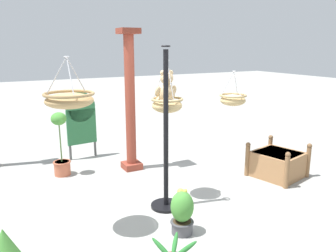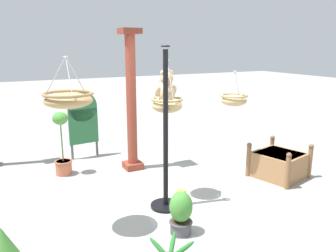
{
  "view_description": "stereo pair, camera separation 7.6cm",
  "coord_description": "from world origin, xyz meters",
  "px_view_note": "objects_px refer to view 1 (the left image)",
  "views": [
    {
      "loc": [
        -2.24,
        -4.2,
        2.28
      ],
      "look_at": [
        0.01,
        0.03,
        1.15
      ],
      "focal_mm": 36.39,
      "sensor_mm": 36.0,
      "label": 1
    },
    {
      "loc": [
        -2.17,
        -4.23,
        2.28
      ],
      "look_at": [
        0.01,
        0.03,
        1.15
      ],
      "focal_mm": 36.39,
      "sensor_mm": 36.0,
      "label": 2
    }
  ],
  "objects_px": {
    "display_pole_central": "(166,161)",
    "greenhouse_pillar_right": "(130,104)",
    "hanging_basket_right_low": "(233,99)",
    "wooden_planter_box": "(277,163)",
    "display_sign_board": "(81,119)",
    "hanging_basket_with_teddy": "(167,104)",
    "hanging_basket_left_high": "(69,99)",
    "potted_plant_fern_front": "(182,212)",
    "potted_plant_tall_leafy": "(61,149)",
    "teddy_bear": "(166,90)"
  },
  "relations": [
    {
      "from": "hanging_basket_right_low",
      "to": "display_pole_central",
      "type": "bearing_deg",
      "value": -162.11
    },
    {
      "from": "wooden_planter_box",
      "to": "potted_plant_fern_front",
      "type": "height_order",
      "value": "wooden_planter_box"
    },
    {
      "from": "teddy_bear",
      "to": "potted_plant_tall_leafy",
      "type": "bearing_deg",
      "value": 125.47
    },
    {
      "from": "potted_plant_fern_front",
      "to": "hanging_basket_with_teddy",
      "type": "bearing_deg",
      "value": 72.63
    },
    {
      "from": "potted_plant_fern_front",
      "to": "potted_plant_tall_leafy",
      "type": "relative_size",
      "value": 0.5
    },
    {
      "from": "display_pole_central",
      "to": "greenhouse_pillar_right",
      "type": "height_order",
      "value": "greenhouse_pillar_right"
    },
    {
      "from": "hanging_basket_with_teddy",
      "to": "display_sign_board",
      "type": "distance_m",
      "value": 2.7
    },
    {
      "from": "potted_plant_tall_leafy",
      "to": "hanging_basket_with_teddy",
      "type": "bearing_deg",
      "value": -54.89
    },
    {
      "from": "hanging_basket_with_teddy",
      "to": "display_sign_board",
      "type": "height_order",
      "value": "hanging_basket_with_teddy"
    },
    {
      "from": "potted_plant_fern_front",
      "to": "potted_plant_tall_leafy",
      "type": "height_order",
      "value": "potted_plant_tall_leafy"
    },
    {
      "from": "greenhouse_pillar_right",
      "to": "wooden_planter_box",
      "type": "distance_m",
      "value": 2.85
    },
    {
      "from": "hanging_basket_with_teddy",
      "to": "hanging_basket_left_high",
      "type": "relative_size",
      "value": 1.28
    },
    {
      "from": "display_pole_central",
      "to": "hanging_basket_with_teddy",
      "type": "xyz_separation_m",
      "value": [
        0.15,
        0.25,
        0.76
      ]
    },
    {
      "from": "hanging_basket_left_high",
      "to": "display_sign_board",
      "type": "relative_size",
      "value": 0.42
    },
    {
      "from": "display_sign_board",
      "to": "hanging_basket_right_low",
      "type": "bearing_deg",
      "value": -48.51
    },
    {
      "from": "display_pole_central",
      "to": "potted_plant_tall_leafy",
      "type": "relative_size",
      "value": 1.98
    },
    {
      "from": "greenhouse_pillar_right",
      "to": "potted_plant_tall_leafy",
      "type": "bearing_deg",
      "value": 167.2
    },
    {
      "from": "hanging_basket_with_teddy",
      "to": "greenhouse_pillar_right",
      "type": "distance_m",
      "value": 1.47
    },
    {
      "from": "hanging_basket_right_low",
      "to": "display_sign_board",
      "type": "relative_size",
      "value": 0.43
    },
    {
      "from": "wooden_planter_box",
      "to": "potted_plant_tall_leafy",
      "type": "bearing_deg",
      "value": 151.17
    },
    {
      "from": "hanging_basket_with_teddy",
      "to": "potted_plant_tall_leafy",
      "type": "height_order",
      "value": "hanging_basket_with_teddy"
    },
    {
      "from": "hanging_basket_right_low",
      "to": "display_sign_board",
      "type": "xyz_separation_m",
      "value": [
        -2.03,
        2.3,
        -0.58
      ]
    },
    {
      "from": "hanging_basket_left_high",
      "to": "potted_plant_fern_front",
      "type": "relative_size",
      "value": 1.0
    },
    {
      "from": "potted_plant_fern_front",
      "to": "hanging_basket_left_high",
      "type": "bearing_deg",
      "value": 152.88
    },
    {
      "from": "wooden_planter_box",
      "to": "display_sign_board",
      "type": "distance_m",
      "value": 3.91
    },
    {
      "from": "hanging_basket_left_high",
      "to": "wooden_planter_box",
      "type": "bearing_deg",
      "value": 4.15
    },
    {
      "from": "teddy_bear",
      "to": "hanging_basket_right_low",
      "type": "bearing_deg",
      "value": 9.17
    },
    {
      "from": "hanging_basket_left_high",
      "to": "greenhouse_pillar_right",
      "type": "height_order",
      "value": "greenhouse_pillar_right"
    },
    {
      "from": "display_pole_central",
      "to": "display_sign_board",
      "type": "bearing_deg",
      "value": 99.94
    },
    {
      "from": "wooden_planter_box",
      "to": "greenhouse_pillar_right",
      "type": "bearing_deg",
      "value": 143.66
    },
    {
      "from": "teddy_bear",
      "to": "display_sign_board",
      "type": "distance_m",
      "value": 2.74
    },
    {
      "from": "hanging_basket_with_teddy",
      "to": "hanging_basket_left_high",
      "type": "height_order",
      "value": "hanging_basket_left_high"
    },
    {
      "from": "hanging_basket_right_low",
      "to": "wooden_planter_box",
      "type": "xyz_separation_m",
      "value": [
        0.76,
        -0.37,
        -1.15
      ]
    },
    {
      "from": "hanging_basket_right_low",
      "to": "wooden_planter_box",
      "type": "height_order",
      "value": "hanging_basket_right_low"
    },
    {
      "from": "hanging_basket_right_low",
      "to": "potted_plant_fern_front",
      "type": "xyz_separation_m",
      "value": [
        -1.7,
        -1.22,
        -1.12
      ]
    },
    {
      "from": "potted_plant_tall_leafy",
      "to": "display_pole_central",
      "type": "bearing_deg",
      "value": -61.67
    },
    {
      "from": "greenhouse_pillar_right",
      "to": "display_sign_board",
      "type": "relative_size",
      "value": 1.87
    },
    {
      "from": "teddy_bear",
      "to": "greenhouse_pillar_right",
      "type": "xyz_separation_m",
      "value": [
        0.01,
        1.44,
        -0.43
      ]
    },
    {
      "from": "hanging_basket_left_high",
      "to": "potted_plant_fern_front",
      "type": "distance_m",
      "value": 1.91
    },
    {
      "from": "hanging_basket_left_high",
      "to": "potted_plant_fern_front",
      "type": "height_order",
      "value": "hanging_basket_left_high"
    },
    {
      "from": "display_pole_central",
      "to": "potted_plant_fern_front",
      "type": "xyz_separation_m",
      "value": [
        -0.15,
        -0.72,
        -0.41
      ]
    },
    {
      "from": "display_pole_central",
      "to": "wooden_planter_box",
      "type": "height_order",
      "value": "display_pole_central"
    },
    {
      "from": "display_pole_central",
      "to": "teddy_bear",
      "type": "relative_size",
      "value": 4.72
    },
    {
      "from": "potted_plant_fern_front",
      "to": "display_sign_board",
      "type": "relative_size",
      "value": 0.42
    },
    {
      "from": "hanging_basket_right_low",
      "to": "greenhouse_pillar_right",
      "type": "height_order",
      "value": "greenhouse_pillar_right"
    },
    {
      "from": "hanging_basket_left_high",
      "to": "hanging_basket_right_low",
      "type": "relative_size",
      "value": 0.99
    },
    {
      "from": "hanging_basket_right_low",
      "to": "potted_plant_fern_front",
      "type": "height_order",
      "value": "hanging_basket_right_low"
    },
    {
      "from": "display_pole_central",
      "to": "hanging_basket_left_high",
      "type": "bearing_deg",
      "value": -174.17
    },
    {
      "from": "hanging_basket_with_teddy",
      "to": "potted_plant_fern_front",
      "type": "distance_m",
      "value": 1.56
    },
    {
      "from": "hanging_basket_left_high",
      "to": "potted_plant_tall_leafy",
      "type": "bearing_deg",
      "value": 83.75
    }
  ]
}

